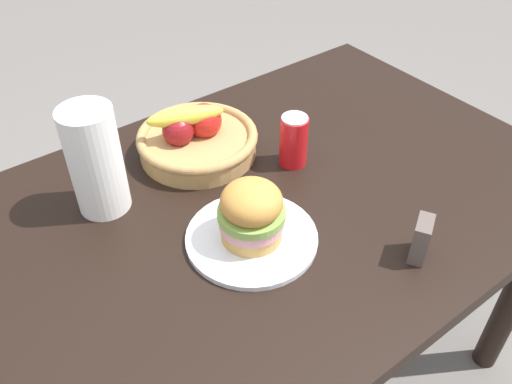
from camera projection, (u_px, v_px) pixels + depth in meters
ground_plane at (261, 381)px, 1.67m from camera, size 8.00×8.00×0.00m
dining_table at (262, 233)px, 1.25m from camera, size 1.40×0.90×0.75m
plate at (252, 238)px, 1.08m from camera, size 0.27×0.27×0.01m
sandwich at (251, 212)px, 1.04m from camera, size 0.13×0.13×0.13m
soda_can at (294, 141)px, 1.24m from camera, size 0.07×0.07×0.13m
fruit_basket at (197, 138)px, 1.28m from camera, size 0.29×0.29×0.14m
paper_towel_roll at (95, 161)px, 1.09m from camera, size 0.11×0.11×0.24m
napkin_holder at (421, 239)px, 1.03m from camera, size 0.07×0.06×0.09m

